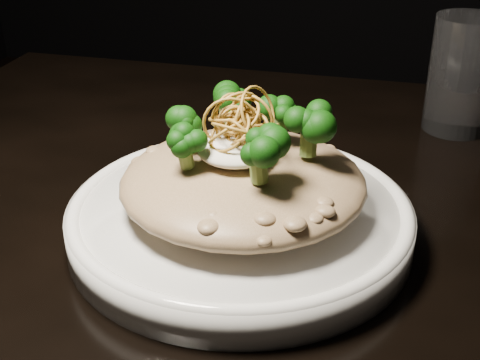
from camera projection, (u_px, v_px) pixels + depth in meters
name	position (u px, v px, depth m)	size (l,w,h in m)	color
table	(341.00, 297.00, 0.64)	(1.10, 0.80, 0.75)	black
plate	(240.00, 221.00, 0.58)	(0.30, 0.30, 0.03)	white
risotto	(243.00, 182.00, 0.56)	(0.21, 0.21, 0.05)	brown
broccoli	(238.00, 129.00, 0.54)	(0.13, 0.13, 0.05)	black
cheese	(236.00, 150.00, 0.54)	(0.06, 0.06, 0.02)	white
shallots	(244.00, 116.00, 0.53)	(0.06, 0.06, 0.04)	brown
drinking_glass	(462.00, 75.00, 0.76)	(0.08, 0.08, 0.13)	silver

